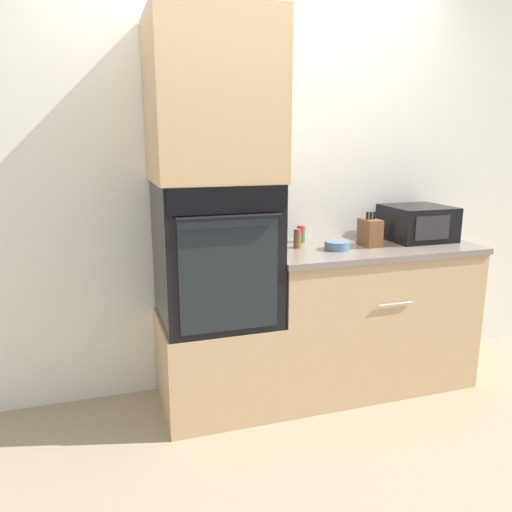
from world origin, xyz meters
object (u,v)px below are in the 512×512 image
at_px(bowl, 337,245).
at_px(condiment_jar_far, 297,239).
at_px(condiment_jar_mid, 376,231).
at_px(wall_oven, 215,252).
at_px(knife_block, 370,232).
at_px(condiment_jar_near, 301,234).
at_px(microwave, 417,223).

bearing_deg(bowl, condiment_jar_far, 150.03).
bearing_deg(condiment_jar_mid, condiment_jar_far, -173.38).
xyz_separation_m(wall_oven, condiment_jar_far, (0.52, 0.07, 0.03)).
bearing_deg(bowl, knife_block, 8.52).
relative_size(bowl, condiment_jar_mid, 1.28).
relative_size(wall_oven, condiment_jar_near, 7.33).
bearing_deg(condiment_jar_near, wall_oven, -159.65).
xyz_separation_m(wall_oven, knife_block, (0.96, -0.01, 0.06)).
relative_size(bowl, condiment_jar_far, 1.29).
height_order(wall_oven, bowl, wall_oven).
relative_size(wall_oven, microwave, 1.99).
xyz_separation_m(wall_oven, condiment_jar_mid, (1.10, 0.14, 0.03)).
bearing_deg(condiment_jar_near, condiment_jar_mid, -9.64).
bearing_deg(condiment_jar_far, knife_block, -10.48).
xyz_separation_m(knife_block, condiment_jar_far, (-0.44, 0.08, -0.03)).
distance_m(microwave, condiment_jar_near, 0.77).
bearing_deg(microwave, condiment_jar_mid, 165.07).
relative_size(microwave, condiment_jar_far, 3.44).
relative_size(knife_block, condiment_jar_near, 1.97).
xyz_separation_m(microwave, bowl, (-0.63, -0.12, -0.08)).
height_order(wall_oven, microwave, wall_oven).
distance_m(wall_oven, condiment_jar_near, 0.65).
xyz_separation_m(bowl, condiment_jar_mid, (0.37, 0.18, 0.03)).
distance_m(knife_block, condiment_jar_mid, 0.20).
relative_size(microwave, bowl, 2.67).
bearing_deg(wall_oven, microwave, 3.10).
xyz_separation_m(knife_block, bowl, (-0.24, -0.04, -0.06)).
bearing_deg(condiment_jar_near, microwave, -11.48).
xyz_separation_m(bowl, condiment_jar_far, (-0.20, 0.12, 0.03)).
distance_m(wall_oven, condiment_jar_mid, 1.11).
bearing_deg(microwave, condiment_jar_far, 179.90).
distance_m(wall_oven, bowl, 0.73).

